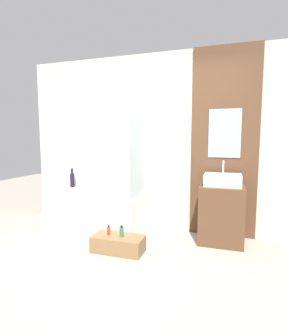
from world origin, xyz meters
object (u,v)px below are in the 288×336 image
(bottle_soap_primary, at_px, (109,231))
(vase_round_light, at_px, (80,184))
(wooden_step_bench, at_px, (118,244))
(bathtub, at_px, (97,211))
(sink, at_px, (223,180))
(vase_tall_dark, at_px, (72,179))
(bottle_soap_secondary, at_px, (122,232))

(bottle_soap_primary, bearing_deg, vase_round_light, 136.94)
(wooden_step_bench, bearing_deg, bathtub, 135.21)
(sink, height_order, vase_round_light, sink)
(wooden_step_bench, bearing_deg, vase_tall_dark, 143.92)
(bathtub, xyz_separation_m, bottle_soap_primary, (0.47, -0.59, -0.04))
(bathtub, xyz_separation_m, vase_round_light, (-0.43, 0.25, 0.34))
(bathtub, height_order, sink, sink)
(bathtub, height_order, wooden_step_bench, bathtub)
(wooden_step_bench, height_order, vase_tall_dark, vase_tall_dark)
(sink, relative_size, vase_tall_dark, 1.49)
(bathtub, distance_m, wooden_step_bench, 0.86)
(vase_round_light, height_order, bottle_soap_primary, vase_round_light)
(wooden_step_bench, distance_m, vase_tall_dark, 1.60)
(vase_tall_dark, relative_size, bottle_soap_secondary, 2.31)
(bottle_soap_primary, xyz_separation_m, bottle_soap_secondary, (0.17, 0.00, 0.01))
(bathtub, relative_size, sink, 2.94)
(bathtub, height_order, vase_tall_dark, vase_tall_dark)
(sink, relative_size, bottle_soap_secondary, 3.44)
(vase_tall_dark, bearing_deg, bathtub, -24.90)
(vase_tall_dark, relative_size, vase_round_light, 2.62)
(vase_round_light, bearing_deg, bottle_soap_primary, -43.06)
(bathtub, relative_size, bottle_soap_secondary, 10.12)
(bathtub, bearing_deg, bottle_soap_primary, -51.43)
(vase_round_light, bearing_deg, bottle_soap_secondary, -38.16)
(wooden_step_bench, xyz_separation_m, bottle_soap_primary, (-0.12, 0.00, 0.15))
(bottle_soap_secondary, bearing_deg, vase_round_light, 141.84)
(wooden_step_bench, distance_m, sink, 1.55)
(bottle_soap_secondary, bearing_deg, vase_tall_dark, 144.96)
(sink, distance_m, vase_round_light, 2.22)
(bottle_soap_primary, bearing_deg, wooden_step_bench, 0.00)
(wooden_step_bench, xyz_separation_m, bottle_soap_secondary, (0.05, 0.00, 0.16))
(bathtub, height_order, bottle_soap_primary, bathtub)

